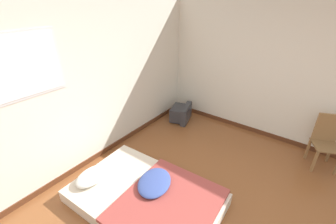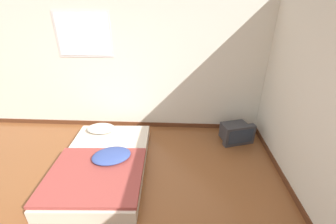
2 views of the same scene
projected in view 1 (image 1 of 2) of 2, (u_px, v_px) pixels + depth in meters
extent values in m
cube|color=silver|center=(70.00, 95.00, 3.31)|extent=(7.94, 0.06, 2.60)
cube|color=#562D19|center=(86.00, 162.00, 3.87)|extent=(7.94, 0.02, 0.09)
cube|color=silver|center=(19.00, 67.00, 2.63)|extent=(1.02, 0.01, 0.80)
cube|color=white|center=(19.00, 67.00, 2.62)|extent=(0.95, 0.01, 0.73)
cube|color=silver|center=(304.00, 80.00, 3.89)|extent=(0.06, 7.66, 2.60)
cube|color=#562D19|center=(286.00, 140.00, 4.45)|extent=(0.02, 7.66, 0.09)
cube|color=beige|center=(145.00, 198.00, 3.13)|extent=(1.40, 2.09, 0.19)
ellipsoid|color=silver|center=(92.00, 176.00, 3.28)|extent=(0.54, 0.36, 0.14)
cube|color=#993D38|center=(168.00, 205.00, 2.88)|extent=(1.39, 1.24, 0.05)
ellipsoid|color=#384C93|center=(154.00, 182.00, 3.14)|extent=(0.70, 0.62, 0.11)
cube|color=#333338|center=(178.00, 113.00, 5.20)|extent=(0.54, 0.40, 0.30)
cube|color=#333338|center=(186.00, 114.00, 5.14)|extent=(0.59, 0.29, 0.38)
cube|color=#283342|center=(189.00, 114.00, 5.11)|extent=(0.46, 0.15, 0.27)
cube|color=olive|center=(314.00, 162.00, 3.64)|extent=(0.05, 0.05, 0.41)
cube|color=olive|center=(330.00, 152.00, 3.87)|extent=(0.05, 0.05, 0.41)
cube|color=olive|center=(308.00, 149.00, 3.94)|extent=(0.05, 0.05, 0.41)
cube|color=brown|center=(326.00, 146.00, 3.66)|extent=(0.52, 0.52, 0.02)
cube|color=olive|center=(327.00, 127.00, 3.69)|extent=(0.18, 0.35, 0.49)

